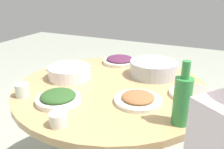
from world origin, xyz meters
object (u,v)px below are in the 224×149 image
round_dining_table (112,104)px  tea_cup_near (22,90)px  dish_shrimp (193,92)px  tea_cup_far (58,119)px  dish_stirfry (138,99)px  dish_eggplant (120,60)px  soup_bowl (69,73)px  dish_greens (58,98)px  rice_bowl (153,68)px  green_bottle (182,99)px

round_dining_table → tea_cup_near: 0.51m
dish_shrimp → tea_cup_far: 0.70m
dish_stirfry → dish_shrimp: dish_stirfry is taller
dish_eggplant → soup_bowl: bearing=67.4°
dish_greens → dish_stirfry: bearing=-155.5°
rice_bowl → tea_cup_near: rice_bowl is taller
dish_greens → tea_cup_far: tea_cup_far is taller
tea_cup_far → dish_greens: bearing=-53.0°
rice_bowl → dish_stirfry: rice_bowl is taller
dish_greens → tea_cup_far: (-0.13, 0.17, 0.01)m
dish_greens → tea_cup_near: (0.21, 0.02, 0.01)m
dish_eggplant → dish_greens: bearing=87.1°
rice_bowl → soup_bowl: bearing=29.7°
dish_stirfry → soup_bowl: bearing=-14.6°
dish_shrimp → dish_eggplant: (0.56, -0.34, 0.00)m
rice_bowl → round_dining_table: bearing=56.4°
round_dining_table → dish_stirfry: 0.28m
dish_stirfry → round_dining_table: bearing=-33.4°
round_dining_table → dish_greens: 0.36m
soup_bowl → dish_shrimp: 0.72m
rice_bowl → tea_cup_near: 0.78m
round_dining_table → dish_stirfry: dish_stirfry is taller
round_dining_table → dish_shrimp: size_ratio=4.62×
green_bottle → dish_eggplant: bearing=-49.2°
rice_bowl → dish_shrimp: rice_bowl is taller
soup_bowl → dish_eggplant: soup_bowl is taller
round_dining_table → dish_greens: size_ratio=4.99×
round_dining_table → dish_shrimp: (-0.44, -0.06, 0.14)m
soup_bowl → tea_cup_far: size_ratio=3.45×
rice_bowl → dish_greens: 0.64m
tea_cup_near → tea_cup_far: size_ratio=0.95×
rice_bowl → soup_bowl: 0.52m
soup_bowl → dish_shrimp: bearing=-175.0°
dish_eggplant → green_bottle: bearing=130.8°
dish_shrimp → green_bottle: green_bottle is taller
dish_greens → soup_bowl: bearing=-65.7°
round_dining_table → dish_shrimp: bearing=-172.4°
dish_shrimp → tea_cup_far: (0.46, 0.52, 0.01)m
dish_stirfry → dish_eggplant: (0.32, -0.53, 0.00)m
dish_eggplant → tea_cup_near: tea_cup_near is taller
dish_greens → dish_eggplant: (-0.03, -0.69, -0.00)m
dish_eggplant → tea_cup_near: (0.24, 0.71, 0.01)m
round_dining_table → soup_bowl: 0.33m
rice_bowl → tea_cup_far: bearing=74.8°
rice_bowl → dish_shrimp: size_ratio=1.23×
round_dining_table → tea_cup_far: 0.49m
rice_bowl → tea_cup_near: size_ratio=4.12×
dish_greens → round_dining_table: bearing=-117.6°
round_dining_table → dish_eggplant: size_ratio=4.50×
rice_bowl → tea_cup_near: bearing=47.3°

